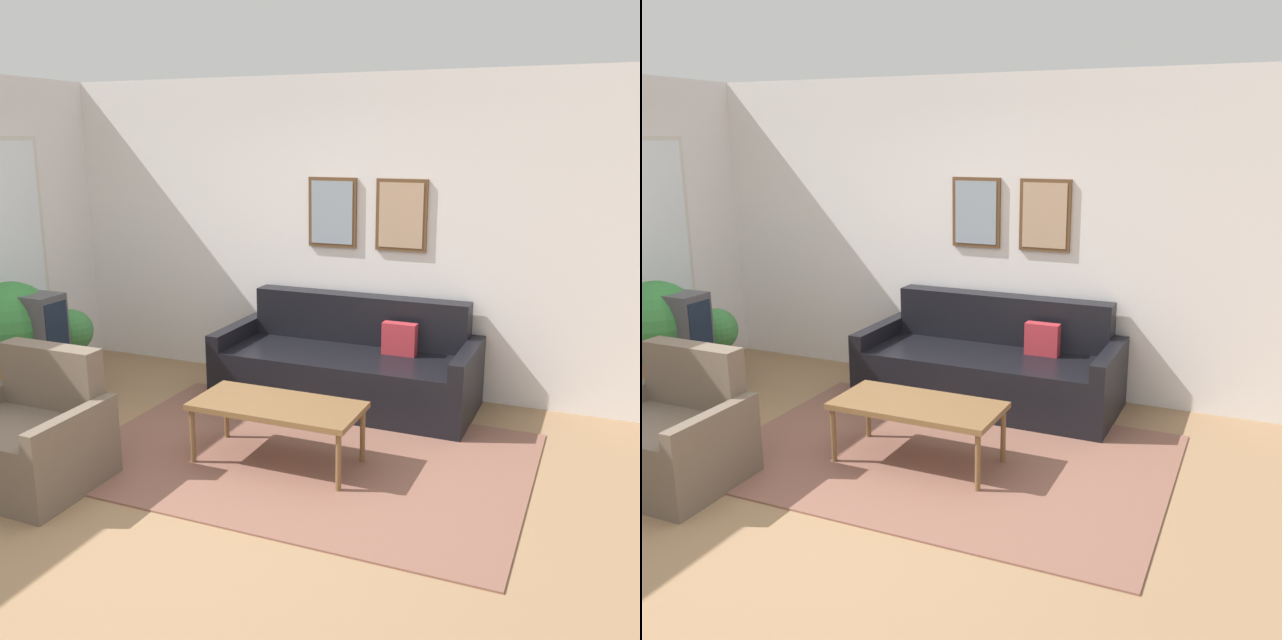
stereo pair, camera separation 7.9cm
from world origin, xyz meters
TOP-DOWN VIEW (x-y plane):
  - ground_plane at (0.00, 0.00)m, footprint 16.00×16.00m
  - area_rug at (0.53, 0.87)m, footprint 3.06×2.08m
  - wall_back at (0.01, 2.49)m, footprint 8.00×0.09m
  - couch at (0.43, 2.03)m, footprint 2.14×0.90m
  - coffee_table at (0.40, 0.73)m, footprint 1.15×0.54m
  - tv_stand at (-1.86, 0.80)m, footprint 0.75×0.44m
  - tv at (-1.86, 0.80)m, footprint 0.68×0.28m
  - armchair at (-0.96, -0.14)m, footprint 0.91×0.76m
  - potted_plant_tall at (-1.95, 0.77)m, footprint 0.68×0.68m
  - potted_plant_by_window at (-2.04, 1.51)m, footprint 0.39×0.39m
  - potted_plant_small at (-2.15, 1.10)m, footprint 0.44×0.44m

SIDE VIEW (x-z plane):
  - ground_plane at x=0.00m, z-range 0.00..0.00m
  - area_rug at x=0.53m, z-range 0.00..0.01m
  - tv_stand at x=-1.86m, z-range 0.00..0.53m
  - armchair at x=-0.96m, z-range -0.14..0.71m
  - couch at x=0.43m, z-range -0.13..0.74m
  - coffee_table at x=0.40m, z-range 0.18..0.62m
  - potted_plant_by_window at x=-2.04m, z-range 0.06..0.75m
  - potted_plant_small at x=-2.15m, z-range 0.09..0.81m
  - potted_plant_tall at x=-1.95m, z-range 0.16..1.24m
  - tv at x=-1.86m, z-range 0.53..1.00m
  - wall_back at x=0.01m, z-range 0.00..2.70m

